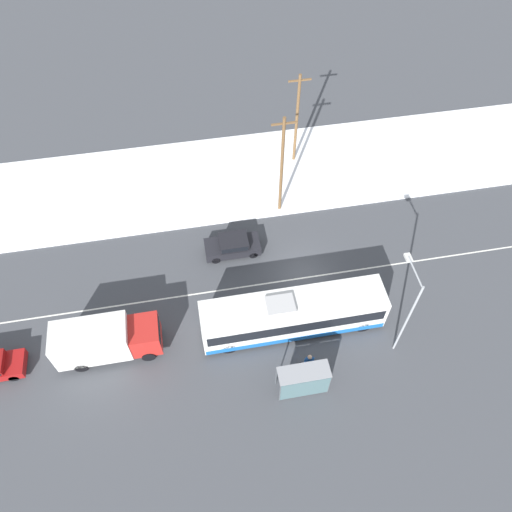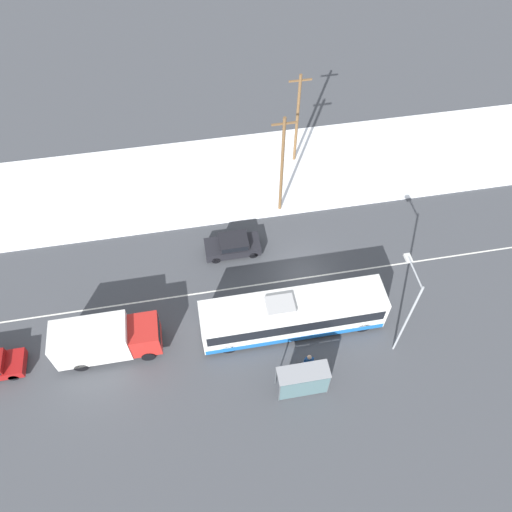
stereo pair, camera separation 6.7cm
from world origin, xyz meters
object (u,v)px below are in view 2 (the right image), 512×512
object	(u,v)px
sedan_car	(233,245)
streetlamp	(408,306)
pedestrian_at_stop	(309,361)
bus_shelter	(304,381)
box_truck	(104,339)
utility_pole_roadside	(282,166)
utility_pole_snowlot	(297,119)
city_bus	(293,315)

from	to	relation	value
sedan_car	streetlamp	size ratio (longest dim) A/B	0.56
pedestrian_at_stop	bus_shelter	bearing A→B (deg)	-115.57
box_truck	streetlamp	world-z (taller)	streetlamp
utility_pole_roadside	utility_pole_snowlot	size ratio (longest dim) A/B	1.07
pedestrian_at_stop	bus_shelter	xyz separation A→B (m)	(-0.71, -1.48, 0.59)
pedestrian_at_stop	utility_pole_roadside	xyz separation A→B (m)	(1.00, 13.81, 3.63)
city_bus	pedestrian_at_stop	distance (m)	3.25
box_truck	utility_pole_roadside	xyz separation A→B (m)	(13.53, 10.36, 3.08)
pedestrian_at_stop	utility_pole_roadside	size ratio (longest dim) A/B	0.20
sedan_car	streetlamp	distance (m)	13.69
sedan_car	bus_shelter	xyz separation A→B (m)	(2.62, -11.67, 0.88)
box_truck	utility_pole_snowlot	distance (m)	22.63
box_truck	pedestrian_at_stop	distance (m)	13.00
utility_pole_roadside	utility_pole_snowlot	bearing A→B (deg)	66.25
city_bus	utility_pole_roadside	xyz separation A→B (m)	(1.36, 10.61, 3.18)
bus_shelter	utility_pole_roadside	distance (m)	15.69
box_truck	bus_shelter	distance (m)	12.80
bus_shelter	streetlamp	size ratio (longest dim) A/B	0.42
city_bus	sedan_car	bearing A→B (deg)	113.04
sedan_car	utility_pole_roadside	bearing A→B (deg)	-140.13
sedan_car	utility_pole_roadside	distance (m)	6.87
bus_shelter	utility_pole_roadside	bearing A→B (deg)	83.61
pedestrian_at_stop	bus_shelter	distance (m)	1.74
sedan_car	utility_pole_roadside	xyz separation A→B (m)	(4.33, 3.62, 3.92)
city_bus	box_truck	xyz separation A→B (m)	(-12.17, 0.26, 0.10)
bus_shelter	utility_pole_snowlot	distance (m)	21.34
city_bus	streetlamp	distance (m)	7.39
bus_shelter	pedestrian_at_stop	bearing A→B (deg)	64.43
box_truck	pedestrian_at_stop	world-z (taller)	box_truck
sedan_car	bus_shelter	bearing A→B (deg)	102.64
utility_pole_roadside	city_bus	bearing A→B (deg)	-97.28
box_truck	utility_pole_roadside	distance (m)	17.31
pedestrian_at_stop	bus_shelter	world-z (taller)	bus_shelter
box_truck	utility_pole_roadside	world-z (taller)	utility_pole_roadside
sedan_car	bus_shelter	size ratio (longest dim) A/B	1.31
utility_pole_roadside	sedan_car	bearing A→B (deg)	-140.13
city_bus	sedan_car	world-z (taller)	city_bus
streetlamp	city_bus	bearing A→B (deg)	159.75
pedestrian_at_stop	streetlamp	size ratio (longest dim) A/B	0.24
box_truck	utility_pole_snowlot	world-z (taller)	utility_pole_snowlot
city_bus	bus_shelter	xyz separation A→B (m)	(-0.36, -4.68, 0.14)
sedan_car	city_bus	bearing A→B (deg)	113.04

